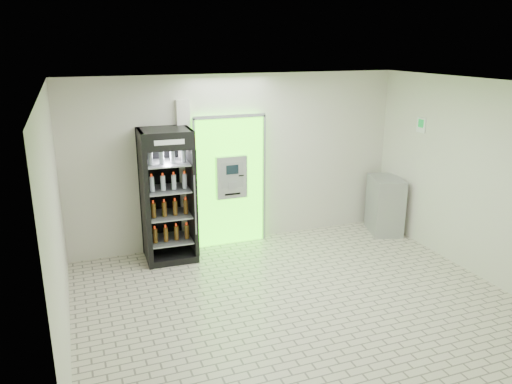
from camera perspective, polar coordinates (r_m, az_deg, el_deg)
ground at (r=7.21m, az=4.65°, el=-12.36°), size 6.00×6.00×0.00m
room_shell at (r=6.52m, az=5.03°, el=1.94°), size 6.00×6.00×6.00m
atm_assembly at (r=8.80m, az=-3.01°, el=1.36°), size 1.30×0.24×2.33m
pillar at (r=8.60m, az=-8.06°, el=1.75°), size 0.22×0.11×2.60m
beverage_cooler at (r=8.30m, az=-10.04°, el=-0.67°), size 0.84×0.79×2.19m
steel_cabinet at (r=9.80m, az=14.51°, el=-1.44°), size 0.76×0.92×1.07m
exit_sign at (r=9.21m, az=18.37°, el=7.28°), size 0.02×0.22×0.26m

